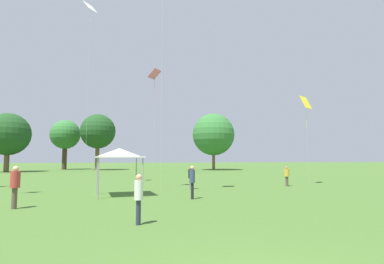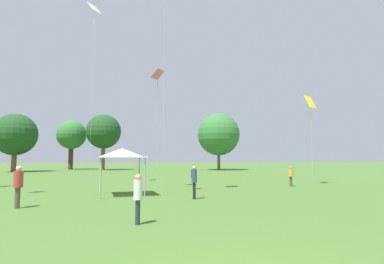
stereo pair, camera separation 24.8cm
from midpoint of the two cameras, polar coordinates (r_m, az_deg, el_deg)
name	(u,v)px [view 1 (the left image)]	position (r m, az deg, el deg)	size (l,w,h in m)	color
person_standing_1	(15,183)	(15.47, -31.04, -8.37)	(0.54, 0.54, 1.86)	brown
person_standing_2	(192,179)	(16.43, -0.38, -8.86)	(0.36, 0.36, 1.79)	black
person_standing_3	(139,194)	(10.37, -10.81, -11.49)	(0.41, 0.41, 1.67)	#282D42
person_standing_4	(191,176)	(21.64, -0.55, -8.35)	(0.52, 0.52, 1.61)	slate
person_standing_5	(287,175)	(25.02, 17.32, -7.74)	(0.43, 0.43, 1.57)	brown
canopy_tent	(119,153)	(18.49, -14.04, -3.96)	(3.06, 3.06, 2.80)	white
kite_2	(90,13)	(29.12, -19.08, 20.60)	(1.22, 1.31, 15.63)	white
kite_3	(306,104)	(27.29, 20.63, 5.03)	(1.31, 1.12, 7.49)	yellow
kite_4	(154,78)	(23.09, -7.50, 10.23)	(1.10, 1.14, 8.85)	pink
distant_tree_0	(8,134)	(56.71, -31.74, -0.37)	(6.84, 6.84, 9.51)	brown
distant_tree_1	(213,135)	(56.99, 3.98, -0.48)	(7.95, 7.95, 10.69)	brown
distant_tree_2	(65,135)	(64.20, -23.10, -0.51)	(5.73, 5.73, 9.77)	#473323
distant_tree_3	(98,132)	(59.23, -17.60, 0.08)	(6.50, 6.50, 10.53)	brown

